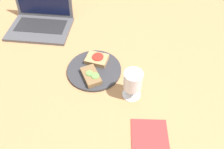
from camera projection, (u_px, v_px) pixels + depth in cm
name	position (u px, v px, depth cm)	size (l,w,h in cm)	color
wooden_table	(99.00, 78.00, 97.03)	(140.00, 140.00, 3.00)	#B27F51
plate	(94.00, 70.00, 97.34)	(24.04, 24.04, 1.21)	#333338
sandwich_with_tomato	(97.00, 59.00, 99.17)	(10.81, 8.96, 2.69)	#A88456
sandwich_with_cucumber	(91.00, 76.00, 92.76)	(10.70, 12.35, 2.65)	brown
wine_glass	(133.00, 82.00, 83.06)	(7.54, 7.54, 13.10)	white
laptop	(41.00, 19.00, 116.23)	(31.88, 25.52, 19.41)	#4C4C51
napkin	(150.00, 135.00, 77.67)	(13.05, 12.39, 0.40)	#B23333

